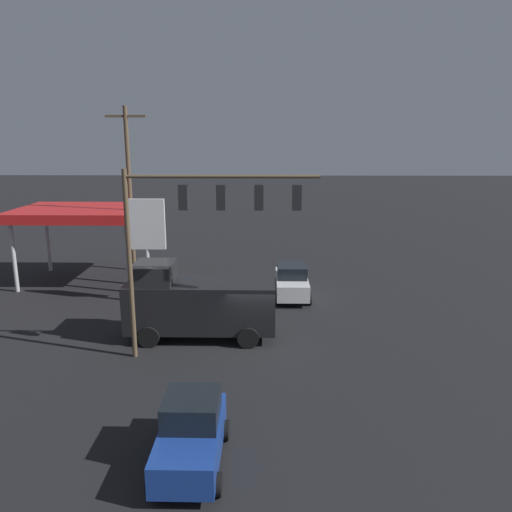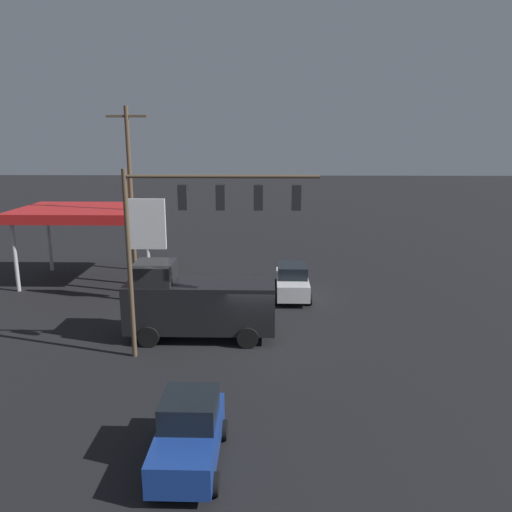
% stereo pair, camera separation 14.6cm
% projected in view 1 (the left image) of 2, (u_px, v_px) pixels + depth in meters
% --- Properties ---
extents(ground_plane, '(200.00, 200.00, 0.00)m').
position_uv_depth(ground_plane, '(255.00, 344.00, 22.60)').
color(ground_plane, black).
extents(traffic_signal_assembly, '(7.78, 0.43, 7.92)m').
position_uv_depth(traffic_signal_assembly, '(201.00, 217.00, 19.88)').
color(traffic_signal_assembly, brown).
rests_on(traffic_signal_assembly, ground).
extents(utility_pole, '(2.40, 0.26, 10.90)m').
position_uv_depth(utility_pole, '(130.00, 194.00, 30.31)').
color(utility_pole, brown).
rests_on(utility_pole, ground).
extents(gas_station_canopy, '(8.02, 6.07, 4.77)m').
position_uv_depth(gas_station_canopy, '(82.00, 214.00, 31.48)').
color(gas_station_canopy, red).
rests_on(gas_station_canopy, ground).
extents(price_sign, '(2.12, 0.27, 5.88)m').
position_uv_depth(price_sign, '(146.00, 229.00, 27.19)').
color(price_sign, '#B7B7BC').
rests_on(price_sign, ground).
extents(hatchback_crossing, '(1.98, 3.81, 1.97)m').
position_uv_depth(hatchback_crossing, '(191.00, 433.00, 14.15)').
color(hatchback_crossing, navy).
rests_on(hatchback_crossing, ground).
extents(delivery_truck, '(6.81, 2.59, 3.58)m').
position_uv_depth(delivery_truck, '(197.00, 303.00, 22.91)').
color(delivery_truck, black).
rests_on(delivery_truck, ground).
extents(sedan_far, '(2.08, 4.41, 1.93)m').
position_uv_depth(sedan_far, '(292.00, 281.00, 29.00)').
color(sedan_far, silver).
rests_on(sedan_far, ground).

